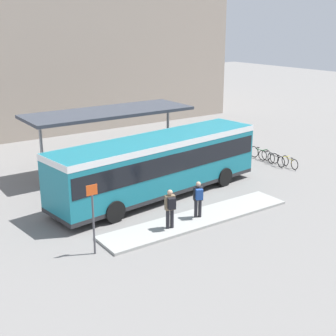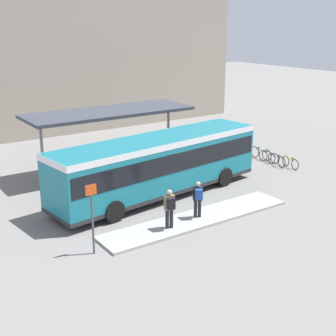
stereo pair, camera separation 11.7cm
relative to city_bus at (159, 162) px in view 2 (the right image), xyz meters
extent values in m
plane|color=slate|center=(-0.01, 0.00, -1.79)|extent=(120.00, 120.00, 0.00)
cube|color=#9E9E99|center=(-0.28, -3.59, -1.73)|extent=(9.42, 1.80, 0.12)
cube|color=#197284|center=(-0.01, 0.00, -0.09)|extent=(11.90, 3.98, 2.69)
cube|color=white|center=(-0.01, 0.00, 1.11)|extent=(11.93, 4.00, 0.30)
cube|color=black|center=(-0.01, 0.00, 0.23)|extent=(11.68, 3.98, 0.94)
cube|color=black|center=(5.77, 0.71, 0.23)|extent=(0.37, 2.35, 1.04)
cube|color=#28282B|center=(-0.01, 0.00, -1.34)|extent=(11.92, 3.99, 0.20)
cylinder|color=black|center=(3.43, 1.66, -1.28)|extent=(1.04, 0.40, 1.01)
cylinder|color=black|center=(3.73, -0.78, -1.28)|extent=(1.04, 0.40, 1.01)
cylinder|color=black|center=(-3.75, 0.78, -1.28)|extent=(1.04, 0.40, 1.01)
cylinder|color=black|center=(-3.45, -1.67, -1.28)|extent=(1.04, 0.40, 1.01)
cylinder|color=#232328|center=(-2.03, -3.75, -1.24)|extent=(0.16, 0.16, 0.84)
cylinder|color=#232328|center=(-1.85, -3.80, -1.24)|extent=(0.16, 0.16, 0.84)
cube|color=#7A664C|center=(-1.94, -3.77, -0.51)|extent=(0.46, 0.32, 0.63)
cube|color=black|center=(-1.99, -3.98, -0.47)|extent=(0.36, 0.28, 0.48)
sphere|color=tan|center=(-1.94, -3.77, -0.05)|extent=(0.23, 0.23, 0.23)
cylinder|color=#232328|center=(-0.32, -3.49, -1.26)|extent=(0.15, 0.15, 0.82)
cylinder|color=#232328|center=(-0.15, -3.56, -1.26)|extent=(0.15, 0.15, 0.82)
cube|color=black|center=(-0.24, -3.53, -0.54)|extent=(0.46, 0.37, 0.61)
cube|color=#234CA3|center=(-0.32, -3.72, -0.51)|extent=(0.36, 0.31, 0.47)
sphere|color=tan|center=(-0.24, -3.53, -0.10)|extent=(0.22, 0.22, 0.22)
torus|color=black|center=(9.28, -0.13, -1.46)|extent=(0.16, 0.65, 0.66)
torus|color=black|center=(9.13, -1.00, -1.46)|extent=(0.16, 0.65, 0.66)
cylinder|color=gold|center=(9.21, -0.56, -1.25)|extent=(0.15, 0.68, 0.04)
cylinder|color=gold|center=(9.18, -0.72, -1.30)|extent=(0.04, 0.04, 0.32)
cube|color=black|center=(9.18, -0.72, -1.14)|extent=(0.10, 0.19, 0.04)
cylinder|color=gold|center=(9.27, -0.21, -1.17)|extent=(0.48, 0.12, 0.03)
torus|color=black|center=(8.94, 0.71, -1.44)|extent=(0.15, 0.70, 0.70)
torus|color=black|center=(8.80, -0.23, -1.44)|extent=(0.15, 0.70, 0.70)
cylinder|color=black|center=(8.87, 0.24, -1.21)|extent=(0.14, 0.74, 0.04)
cylinder|color=black|center=(8.84, 0.07, -1.27)|extent=(0.04, 0.04, 0.34)
cube|color=black|center=(8.84, 0.07, -1.10)|extent=(0.10, 0.19, 0.04)
cylinder|color=black|center=(8.92, 0.62, -1.13)|extent=(0.48, 0.10, 0.03)
torus|color=black|center=(9.11, 0.60, -1.46)|extent=(0.14, 0.67, 0.67)
torus|color=black|center=(8.98, 1.49, -1.46)|extent=(0.14, 0.67, 0.67)
cylinder|color=silver|center=(9.05, 1.05, -1.24)|extent=(0.13, 0.70, 0.04)
cylinder|color=silver|center=(9.02, 1.21, -1.29)|extent=(0.04, 0.04, 0.33)
cube|color=black|center=(9.02, 1.21, -1.13)|extent=(0.09, 0.19, 0.04)
cylinder|color=silver|center=(9.10, 0.69, -1.16)|extent=(0.48, 0.10, 0.03)
torus|color=black|center=(9.16, 1.36, -1.42)|extent=(0.12, 0.73, 0.73)
torus|color=black|center=(9.07, 2.35, -1.42)|extent=(0.12, 0.73, 0.73)
cylinder|color=#287F3D|center=(9.11, 1.85, -1.19)|extent=(0.11, 0.77, 0.04)
cylinder|color=#287F3D|center=(9.10, 2.03, -1.25)|extent=(0.04, 0.04, 0.36)
cube|color=black|center=(9.10, 2.03, -1.07)|extent=(0.09, 0.19, 0.04)
cylinder|color=#287F3D|center=(9.15, 1.46, -1.10)|extent=(0.48, 0.08, 0.03)
cube|color=#383D47|center=(0.03, 5.22, 1.73)|extent=(9.77, 3.49, 0.18)
cylinder|color=gray|center=(-4.13, 5.22, -0.07)|extent=(0.16, 0.16, 3.42)
cylinder|color=gray|center=(4.18, 5.22, -0.07)|extent=(0.16, 0.16, 3.42)
cylinder|color=slate|center=(-2.83, 2.25, -1.49)|extent=(0.65, 0.65, 0.60)
sphere|color=#235B28|center=(-2.83, 2.25, -0.91)|extent=(0.75, 0.75, 0.75)
cylinder|color=slate|center=(3.72, 2.68, -1.55)|extent=(0.65, 0.65, 0.47)
sphere|color=#337F38|center=(3.72, 2.68, -1.04)|extent=(0.75, 0.75, 0.75)
cylinder|color=#4C4C51|center=(-5.50, -3.85, -0.59)|extent=(0.08, 0.08, 2.40)
cube|color=#D84C19|center=(-5.50, -3.85, 0.81)|extent=(0.44, 0.03, 0.40)
cube|color=gray|center=(3.45, 21.71, 7.97)|extent=(28.29, 13.00, 19.50)
camera|label=1|loc=(-12.38, -18.72, 6.74)|focal=50.00mm
camera|label=2|loc=(-12.28, -18.78, 6.74)|focal=50.00mm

